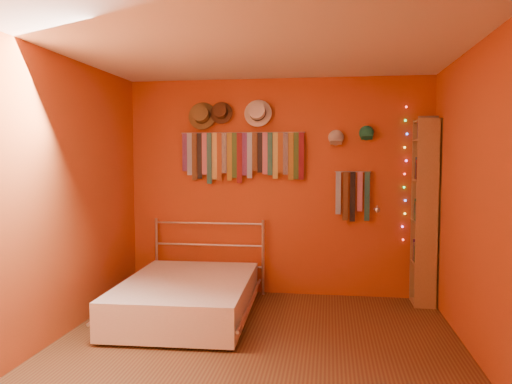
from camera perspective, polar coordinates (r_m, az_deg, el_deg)
The scene contains 16 objects.
ground at distance 4.35m, azimuth -0.10°, elevation -17.52°, with size 3.50×3.50×0.00m, color #522C1C.
back_wall at distance 5.80m, azimuth 2.45°, elevation 0.56°, with size 3.50×0.02×2.50m, color #A93E1B.
right_wall at distance 4.18m, azimuth 24.34°, elevation -1.12°, with size 0.02×3.50×2.50m, color #A93E1B.
left_wall at distance 4.66m, azimuth -21.92°, elevation -0.57°, with size 0.02×3.50×2.50m, color #A93E1B.
ceiling at distance 4.15m, azimuth -0.10°, elevation 16.55°, with size 3.50×3.50×0.02m, color white.
tie_rack at distance 5.78m, azimuth -1.65°, elevation 4.35°, with size 1.45×0.03×0.60m.
small_tie_rack at distance 5.71m, azimuth 10.99°, elevation -0.18°, with size 0.40×0.03×0.57m.
fedora_olive at distance 5.87m, azimuth -6.26°, elevation 8.76°, with size 0.33×0.18×0.32m.
fedora_brown at distance 5.82m, azimuth -4.06°, elevation 9.10°, with size 0.26×0.14×0.26m.
fedora_white at distance 5.74m, azimuth 0.17°, elevation 9.11°, with size 0.32×0.17×0.31m.
cap_white at distance 5.71m, azimuth 9.13°, elevation 6.15°, with size 0.18×0.22×0.18m.
cap_green at distance 5.72m, azimuth 12.51°, elevation 6.59°, with size 0.17×0.22×0.17m.
fairy_lights at distance 5.78m, azimuth 16.65°, elevation 1.98°, with size 0.05×0.02×1.50m.
reading_lamp at distance 5.60m, azimuth 13.65°, elevation -1.96°, with size 0.06×0.27×0.08m.
bookshelf at distance 5.67m, azimuth 19.12°, elevation -2.10°, with size 0.25×0.34×2.00m.
bed at distance 5.13m, azimuth -7.87°, elevation -11.77°, with size 1.38×1.83×0.87m.
Camera 1 is at (0.60, -4.01, 1.60)m, focal length 35.00 mm.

